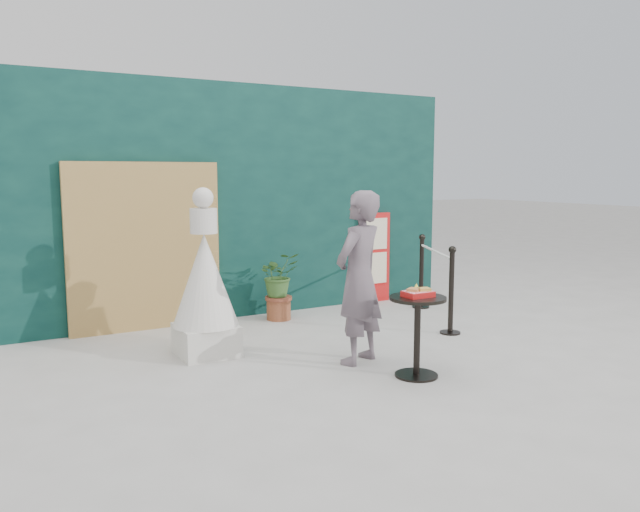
{
  "coord_description": "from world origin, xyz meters",
  "views": [
    {
      "loc": [
        -3.2,
        -4.47,
        1.87
      ],
      "look_at": [
        0.0,
        1.2,
        1.0
      ],
      "focal_mm": 35.0,
      "sensor_mm": 36.0,
      "label": 1
    }
  ],
  "objects": [
    {
      "name": "ground",
      "position": [
        0.0,
        0.0,
        0.0
      ],
      "size": [
        60.0,
        60.0,
        0.0
      ],
      "primitive_type": "plane",
      "color": "#ADAAA5",
      "rests_on": "ground"
    },
    {
      "name": "back_wall",
      "position": [
        0.0,
        3.15,
        1.5
      ],
      "size": [
        6.0,
        0.3,
        3.0
      ],
      "primitive_type": "cube",
      "color": "black",
      "rests_on": "ground"
    },
    {
      "name": "bamboo_fence",
      "position": [
        -1.4,
        2.94,
        1.0
      ],
      "size": [
        1.8,
        0.08,
        2.0
      ],
      "primitive_type": "cube",
      "color": "tan",
      "rests_on": "ground"
    },
    {
      "name": "woman",
      "position": [
        0.09,
        0.58,
        0.85
      ],
      "size": [
        0.74,
        0.63,
        1.7
      ],
      "primitive_type": "imported",
      "rotation": [
        0.0,
        0.0,
        3.58
      ],
      "color": "#65575F",
      "rests_on": "ground"
    },
    {
      "name": "menu_board",
      "position": [
        1.9,
        2.95,
        0.65
      ],
      "size": [
        0.5,
        0.07,
        1.3
      ],
      "color": "red",
      "rests_on": "ground"
    },
    {
      "name": "statue",
      "position": [
        -1.14,
        1.56,
        0.7
      ],
      "size": [
        0.67,
        0.67,
        1.73
      ],
      "color": "silver",
      "rests_on": "ground"
    },
    {
      "name": "cafe_table",
      "position": [
        0.32,
        -0.06,
        0.5
      ],
      "size": [
        0.52,
        0.52,
        0.75
      ],
      "color": "black",
      "rests_on": "ground"
    },
    {
      "name": "food_basket",
      "position": [
        0.32,
        -0.05,
        0.79
      ],
      "size": [
        0.26,
        0.19,
        0.11
      ],
      "color": "red",
      "rests_on": "cafe_table"
    },
    {
      "name": "planter",
      "position": [
        0.19,
        2.62,
        0.5
      ],
      "size": [
        0.51,
        0.44,
        0.87
      ],
      "color": "brown",
      "rests_on": "ground"
    },
    {
      "name": "stanchion_barrier",
      "position": [
        1.94,
        1.64,
        0.49
      ],
      "size": [
        0.84,
        1.54,
        1.03
      ],
      "color": "black",
      "rests_on": "ground"
    }
  ]
}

